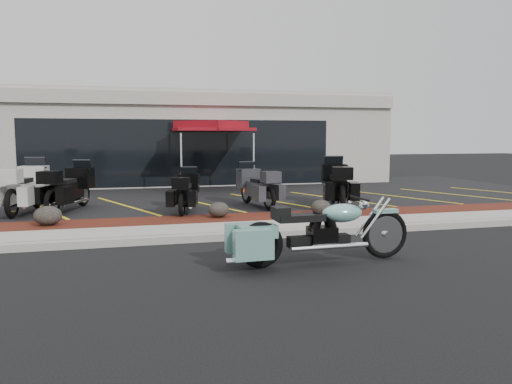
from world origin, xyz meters
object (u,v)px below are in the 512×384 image
object	(u,v)px
popup_canopy	(212,127)
traffic_cone	(182,188)
hero_cruiser	(385,227)
touring_white	(36,183)

from	to	relation	value
popup_canopy	traffic_cone	bearing A→B (deg)	-113.15
hero_cruiser	popup_canopy	world-z (taller)	popup_canopy
touring_white	popup_canopy	xyz separation A→B (m)	(5.56, 3.60, 1.61)
touring_white	traffic_cone	world-z (taller)	touring_white
hero_cruiser	traffic_cone	xyz separation A→B (m)	(-2.51, 9.46, -0.21)
traffic_cone	popup_canopy	distance (m)	2.78
traffic_cone	popup_canopy	world-z (taller)	popup_canopy
touring_white	traffic_cone	xyz separation A→B (m)	(4.29, 2.31, -0.51)
hero_cruiser	touring_white	distance (m)	9.87
traffic_cone	touring_white	bearing A→B (deg)	-151.71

